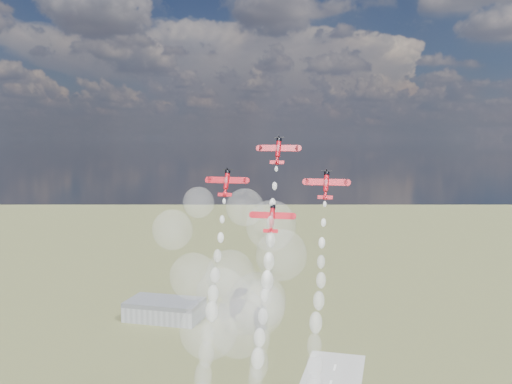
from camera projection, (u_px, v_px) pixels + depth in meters
The scene contains 9 objects.
hangar at pixel (165, 310), 365.43m from camera, with size 50.00×28.00×13.00m.
plane_lead at pixel (278, 150), 167.03m from camera, with size 12.42×5.84×8.40m.
plane_left at pixel (226, 182), 167.75m from camera, with size 12.42×5.84×8.40m.
plane_right at pixel (326, 184), 160.09m from camera, with size 12.42×5.84×8.40m.
plane_slot at pixel (272, 218), 160.81m from camera, with size 12.42×5.84×8.40m.
smoke_trail_lead at pixel (263, 317), 152.46m from camera, with size 5.41×25.70×55.45m.
smoke_trail_left at pixel (206, 352), 153.40m from camera, with size 5.30×24.98×55.41m.
smoke_trail_right at pixel (314, 363), 145.57m from camera, with size 5.87×25.41×54.94m.
drifted_smoke_cloud at pixel (237, 287), 187.61m from camera, with size 52.71×39.60×57.30m.
Camera 1 is at (28.45, -149.26, 121.48)m, focal length 38.00 mm.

